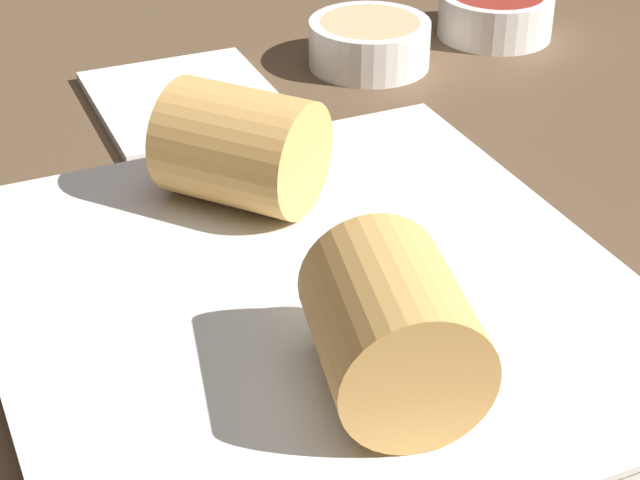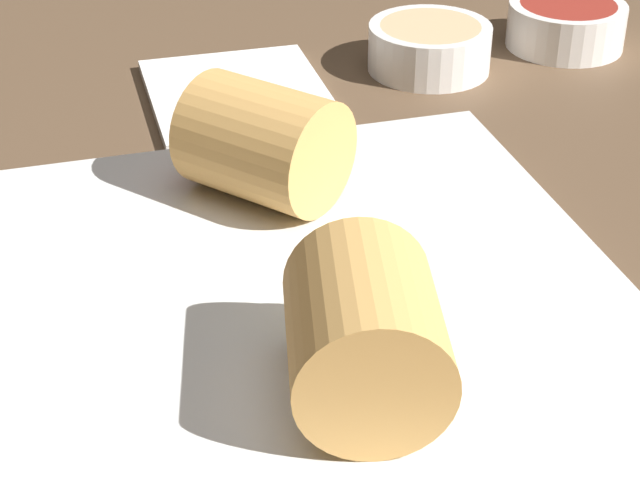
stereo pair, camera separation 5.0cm
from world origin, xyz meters
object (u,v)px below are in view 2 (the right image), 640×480
at_px(serving_plate, 320,300).
at_px(napkin, 238,95).
at_px(dipping_bowl_near, 429,46).
at_px(dipping_bowl_far, 566,23).

height_order(serving_plate, napkin, serving_plate).
xyz_separation_m(dipping_bowl_near, napkin, (0.01, -0.12, -0.01)).
bearing_deg(dipping_bowl_far, napkin, -83.98).
relative_size(serving_plate, dipping_bowl_near, 3.65).
relative_size(serving_plate, napkin, 2.28).
height_order(serving_plate, dipping_bowl_near, dipping_bowl_near).
bearing_deg(dipping_bowl_near, dipping_bowl_far, 96.81).
relative_size(dipping_bowl_near, napkin, 0.62).
bearing_deg(dipping_bowl_far, dipping_bowl_near, -83.19).
bearing_deg(serving_plate, dipping_bowl_far, 135.88).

